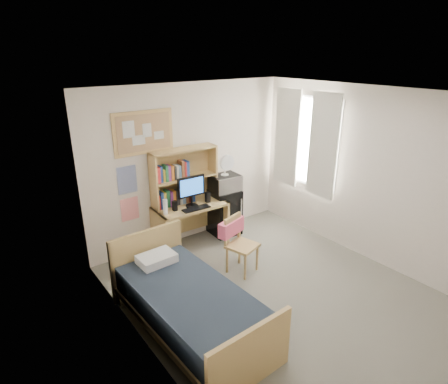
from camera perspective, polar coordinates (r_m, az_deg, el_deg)
floor at (r=5.25m, az=7.83°, el=-15.03°), size 3.60×4.20×0.02m
ceiling at (r=4.29m, az=9.57°, el=14.52°), size 3.60×4.20×0.02m
wall_back at (r=6.18m, az=-5.23°, el=4.29°), size 3.60×0.04×2.60m
wall_left at (r=3.67m, az=-11.96°, el=-8.16°), size 0.04×4.20×2.60m
wall_right at (r=5.96m, az=21.00°, el=2.35°), size 0.04×4.20×2.60m
window_unit at (r=6.53m, az=12.30°, el=7.54°), size 0.10×1.40×1.70m
curtain_left at (r=6.26m, az=14.85°, el=6.75°), size 0.04×0.55×1.70m
curtain_right at (r=6.77m, az=9.59°, el=8.19°), size 0.04×0.55×1.70m
bulletin_board at (r=5.66m, az=-12.16°, el=8.85°), size 0.94×0.03×0.64m
poster_wave at (r=5.72m, az=-14.57°, el=1.79°), size 0.30×0.01×0.42m
poster_japan at (r=5.88m, az=-14.16°, el=-2.54°), size 0.28×0.01×0.36m
desk at (r=6.17m, az=-5.09°, el=-5.09°), size 1.18×0.62×0.73m
desk_chair at (r=5.43m, az=2.83°, el=-8.13°), size 0.53×0.53×0.85m
mini_fridge at (r=6.55m, az=0.02°, el=-2.99°), size 0.50×0.50×0.81m
bed at (r=4.49m, az=-5.07°, el=-17.50°), size 1.06×2.01×0.54m
hutch at (r=5.98m, az=-6.06°, el=2.44°), size 1.10×0.32×0.90m
monitor at (r=5.88m, az=-4.99°, el=0.04°), size 0.46×0.05×0.49m
keyboard at (r=5.85m, az=-4.23°, el=-2.51°), size 0.46×0.16×0.02m
speaker_left at (r=5.81m, az=-7.50°, el=-2.11°), size 0.07×0.07×0.16m
speaker_right at (r=6.08m, az=-2.49°, el=-0.79°), size 0.07×0.07×0.17m
water_bottle at (r=5.69m, az=-8.94°, el=-2.25°), size 0.07×0.07×0.24m
hoodie at (r=5.42m, az=1.11°, el=-5.36°), size 0.48×0.27×0.22m
microwave at (r=6.34m, az=0.12°, el=1.42°), size 0.49×0.39×0.27m
desk_fan at (r=6.24m, az=0.12°, el=4.00°), size 0.27×0.27×0.32m
pillow at (r=4.85m, az=-10.22°, el=-9.95°), size 0.46×0.33×0.11m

